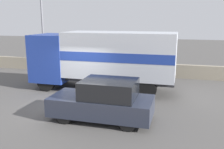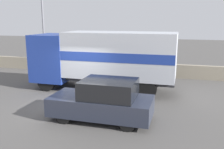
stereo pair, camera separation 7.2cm
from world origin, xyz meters
name	(u,v)px [view 2 (the right image)]	position (x,y,z in m)	size (l,w,h in m)	color
ground_plane	(73,104)	(0.00, 0.00, 0.00)	(80.00, 80.00, 0.00)	#514F4C
stone_wall_backdrop	(113,68)	(0.00, 6.78, 0.45)	(60.00, 0.35, 0.89)	gray
street_lamp	(43,17)	(-5.09, 6.36, 3.97)	(0.56, 0.28, 6.84)	slate
box_truck	(104,57)	(0.66, 2.66, 1.84)	(7.68, 2.39, 3.16)	navy
car_hatchback	(103,101)	(1.89, -1.27, 0.76)	(3.90, 1.73, 1.59)	#282D3D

